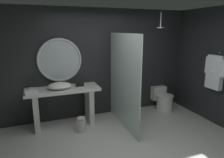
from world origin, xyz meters
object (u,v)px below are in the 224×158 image
object	(u,v)px
vessel_sink	(60,86)
waste_bin	(81,124)
toilet	(163,100)
tissue_box	(80,84)
hanging_bathrobe	(215,71)
tumbler_cup	(30,89)
rain_shower_head	(160,26)
folded_hand_towel	(32,92)
round_wall_mirror	(60,60)

from	to	relation	value
vessel_sink	waste_bin	size ratio (longest dim) A/B	1.50
vessel_sink	toilet	bearing A→B (deg)	0.54
tissue_box	hanging_bathrobe	size ratio (longest dim) A/B	0.21
tumbler_cup	hanging_bathrobe	bearing A→B (deg)	-15.20
tumbler_cup	rain_shower_head	bearing A→B (deg)	-2.87
tissue_box	rain_shower_head	size ratio (longest dim) A/B	0.47
vessel_sink	tumbler_cup	world-z (taller)	vessel_sink
waste_bin	hanging_bathrobe	bearing A→B (deg)	-12.15
tissue_box	folded_hand_towel	distance (m)	1.04
round_wall_mirror	tumbler_cup	bearing A→B (deg)	-154.75
tumbler_cup	hanging_bathrobe	world-z (taller)	hanging_bathrobe
vessel_sink	tumbler_cup	distance (m)	0.59
toilet	folded_hand_towel	size ratio (longest dim) A/B	2.67
vessel_sink	toilet	distance (m)	2.76
rain_shower_head	folded_hand_towel	bearing A→B (deg)	-179.54
tumbler_cup	toilet	xyz separation A→B (m)	(3.26, 0.03, -0.65)
hanging_bathrobe	folded_hand_towel	distance (m)	3.90
round_wall_mirror	hanging_bathrobe	xyz separation A→B (m)	(3.16, -1.34, -0.21)
tumbler_cup	toilet	distance (m)	3.33
tumbler_cup	folded_hand_towel	xyz separation A→B (m)	(0.02, -0.17, -0.00)
round_wall_mirror	waste_bin	size ratio (longest dim) A/B	2.93
hanging_bathrobe	rain_shower_head	bearing A→B (deg)	134.47
tissue_box	hanging_bathrobe	world-z (taller)	hanging_bathrobe
tissue_box	toilet	world-z (taller)	tissue_box
vessel_sink	toilet	world-z (taller)	vessel_sink
hanging_bathrobe	waste_bin	bearing A→B (deg)	167.85
round_wall_mirror	hanging_bathrobe	bearing A→B (deg)	-23.02
rain_shower_head	hanging_bathrobe	xyz separation A→B (m)	(0.87, -0.89, -0.97)
vessel_sink	rain_shower_head	xyz separation A→B (m)	(2.35, -0.15, 1.26)
hanging_bathrobe	toilet	world-z (taller)	hanging_bathrobe
tumbler_cup	folded_hand_towel	bearing A→B (deg)	-82.53
vessel_sink	round_wall_mirror	size ratio (longest dim) A/B	0.51
hanging_bathrobe	folded_hand_towel	xyz separation A→B (m)	(-3.79, 0.86, -0.32)
tissue_box	hanging_bathrobe	bearing A→B (deg)	-21.56
vessel_sink	toilet	xyz separation A→B (m)	(2.68, 0.03, -0.67)
tissue_box	waste_bin	world-z (taller)	tissue_box
toilet	round_wall_mirror	bearing A→B (deg)	173.91
tissue_box	rain_shower_head	world-z (taller)	rain_shower_head
toilet	waste_bin	bearing A→B (deg)	-169.17
rain_shower_head	folded_hand_towel	world-z (taller)	rain_shower_head
round_wall_mirror	waste_bin	bearing A→B (deg)	-68.29
tumbler_cup	round_wall_mirror	world-z (taller)	round_wall_mirror
round_wall_mirror	rain_shower_head	size ratio (longest dim) A/B	2.72
toilet	folded_hand_towel	bearing A→B (deg)	-176.49
tumbler_cup	tissue_box	world-z (taller)	tumbler_cup
tissue_box	tumbler_cup	bearing A→B (deg)	-176.54
tumbler_cup	rain_shower_head	xyz separation A→B (m)	(2.94, -0.15, 1.28)
rain_shower_head	round_wall_mirror	bearing A→B (deg)	168.77
tissue_box	toilet	xyz separation A→B (m)	(2.23, -0.03, -0.65)
folded_hand_towel	round_wall_mirror	bearing A→B (deg)	37.23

